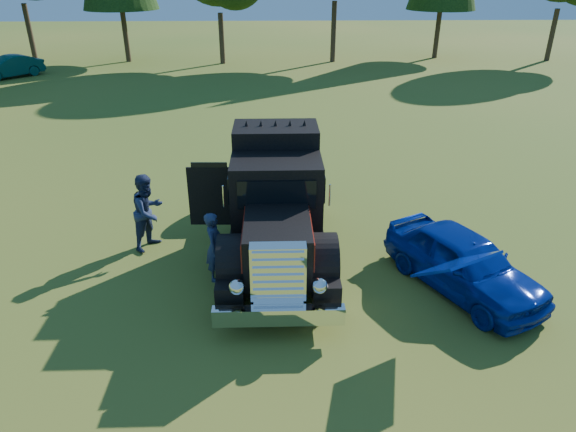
{
  "coord_description": "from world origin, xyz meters",
  "views": [
    {
      "loc": [
        -0.41,
        -8.78,
        6.52
      ],
      "look_at": [
        -0.11,
        1.6,
        1.39
      ],
      "focal_mm": 32.0,
      "sensor_mm": 36.0,
      "label": 1
    }
  ],
  "objects_px": {
    "hotrod_coupe": "(463,262)",
    "distant_teal_car": "(9,67)",
    "spectator_near": "(215,247)",
    "spectator_far": "(148,212)",
    "diamond_t_truck": "(276,206)"
  },
  "relations": [
    {
      "from": "hotrod_coupe",
      "to": "distant_teal_car",
      "type": "bearing_deg",
      "value": 130.65
    },
    {
      "from": "spectator_near",
      "to": "distant_teal_car",
      "type": "bearing_deg",
      "value": 39.5
    },
    {
      "from": "spectator_far",
      "to": "distant_teal_car",
      "type": "bearing_deg",
      "value": 60.31
    },
    {
      "from": "hotrod_coupe",
      "to": "distant_teal_car",
      "type": "xyz_separation_m",
      "value": [
        -20.67,
        24.08,
        -0.01
      ]
    },
    {
      "from": "spectator_near",
      "to": "spectator_far",
      "type": "height_order",
      "value": "spectator_far"
    },
    {
      "from": "spectator_far",
      "to": "distant_teal_car",
      "type": "height_order",
      "value": "spectator_far"
    },
    {
      "from": "diamond_t_truck",
      "to": "spectator_far",
      "type": "relative_size",
      "value": 3.66
    },
    {
      "from": "spectator_far",
      "to": "distant_teal_car",
      "type": "distance_m",
      "value": 25.76
    },
    {
      "from": "spectator_near",
      "to": "hotrod_coupe",
      "type": "bearing_deg",
      "value": -89.32
    },
    {
      "from": "distant_teal_car",
      "to": "spectator_near",
      "type": "bearing_deg",
      "value": -16.29
    },
    {
      "from": "spectator_near",
      "to": "spectator_far",
      "type": "xyz_separation_m",
      "value": [
        -1.78,
        1.53,
        0.15
      ]
    },
    {
      "from": "hotrod_coupe",
      "to": "spectator_near",
      "type": "distance_m",
      "value": 5.48
    },
    {
      "from": "hotrod_coupe",
      "to": "spectator_far",
      "type": "bearing_deg",
      "value": 163.83
    },
    {
      "from": "distant_teal_car",
      "to": "diamond_t_truck",
      "type": "bearing_deg",
      "value": -12.6
    },
    {
      "from": "spectator_near",
      "to": "distant_teal_car",
      "type": "height_order",
      "value": "spectator_near"
    }
  ]
}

